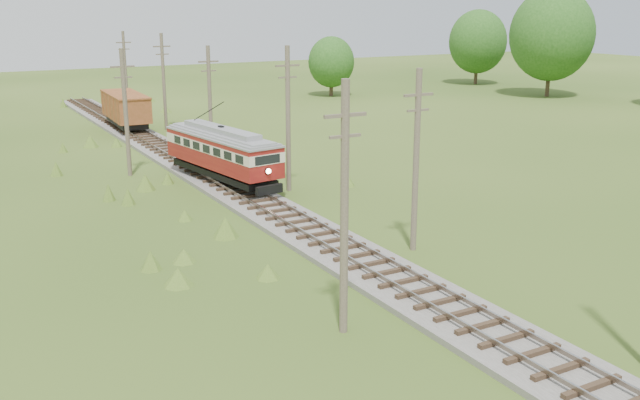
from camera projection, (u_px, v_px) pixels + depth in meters
railbed_main at (224, 184)px, 46.02m from camera, size 3.60×96.00×0.57m
streetcar at (222, 150)px, 45.56m from camera, size 4.04×10.98×4.97m
gondola at (126, 108)px, 65.84m from camera, size 3.26×8.97×2.94m
gravel_pile at (206, 144)px, 57.65m from camera, size 2.93×3.10×1.06m
utility_pole_r_2 at (416, 159)px, 32.98m from camera, size 1.60×0.30×8.60m
utility_pole_r_3 at (288, 118)px, 43.83m from camera, size 1.60×0.30×9.00m
utility_pole_r_4 at (210, 100)px, 54.76m from camera, size 1.60×0.30×8.40m
utility_pole_r_5 at (164, 81)px, 65.83m from camera, size 1.60×0.30×8.90m
utility_pole_r_6 at (126, 71)px, 76.71m from camera, size 1.60×0.30×8.70m
utility_pole_l_a at (344, 208)px, 24.35m from camera, size 1.60×0.30×9.00m
utility_pole_l_b at (126, 112)px, 47.84m from camera, size 1.60×0.30×8.60m
tree_right_4 at (552, 35)px, 89.63m from camera, size 10.50×10.50×13.53m
tree_right_5 at (478, 42)px, 104.46m from camera, size 8.40×8.40×10.82m
tree_mid_b at (331, 62)px, 91.04m from camera, size 5.88×5.88×7.57m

